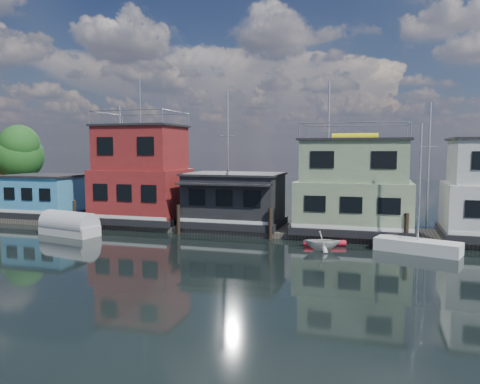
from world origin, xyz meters
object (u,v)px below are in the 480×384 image
(houseboat_dark, at_px, (234,199))
(houseboat_green, at_px, (354,188))
(tarp_runabout, at_px, (69,226))
(houseboat_blue, at_px, (46,196))
(red_kayak, at_px, (325,243))
(houseboat_red, at_px, (142,176))
(day_sailer, at_px, (417,245))
(dinghy_white, at_px, (322,241))

(houseboat_dark, bearing_deg, houseboat_green, 0.12)
(houseboat_dark, height_order, tarp_runabout, houseboat_dark)
(houseboat_blue, height_order, red_kayak, houseboat_blue)
(houseboat_red, bearing_deg, day_sailer, -11.61)
(houseboat_blue, distance_m, tarp_runabout, 8.63)
(houseboat_blue, height_order, houseboat_green, houseboat_green)
(houseboat_dark, bearing_deg, tarp_runabout, -153.56)
(houseboat_dark, relative_size, dinghy_white, 3.19)
(day_sailer, bearing_deg, houseboat_dark, -179.86)
(day_sailer, distance_m, red_kayak, 5.67)
(houseboat_green, distance_m, dinghy_white, 6.31)
(houseboat_green, bearing_deg, houseboat_dark, -179.88)
(red_kayak, bearing_deg, houseboat_dark, 136.72)
(houseboat_blue, distance_m, day_sailer, 30.94)
(dinghy_white, bearing_deg, day_sailer, -91.20)
(houseboat_green, distance_m, tarp_runabout, 20.95)
(houseboat_dark, bearing_deg, houseboat_blue, 179.94)
(houseboat_blue, xyz_separation_m, houseboat_green, (26.50, 0.00, 1.34))
(houseboat_blue, bearing_deg, day_sailer, -8.06)
(dinghy_white, distance_m, day_sailer, 5.77)
(houseboat_dark, height_order, dinghy_white, houseboat_dark)
(dinghy_white, bearing_deg, houseboat_green, -27.91)
(houseboat_red, distance_m, houseboat_green, 17.01)
(houseboat_red, height_order, day_sailer, houseboat_red)
(houseboat_dark, distance_m, tarp_runabout, 12.42)
(houseboat_red, distance_m, tarp_runabout, 7.13)
(houseboat_green, bearing_deg, red_kayak, -111.29)
(houseboat_dark, bearing_deg, red_kayak, -28.41)
(dinghy_white, distance_m, red_kayak, 1.37)
(dinghy_white, height_order, tarp_runabout, tarp_runabout)
(houseboat_dark, xyz_separation_m, day_sailer, (13.09, -4.31, -1.97))
(houseboat_dark, xyz_separation_m, houseboat_green, (9.00, 0.02, 1.13))
(houseboat_green, height_order, day_sailer, day_sailer)
(red_kayak, bearing_deg, day_sailer, -17.84)
(tarp_runabout, bearing_deg, houseboat_green, 28.02)
(houseboat_blue, distance_m, houseboat_red, 9.69)
(houseboat_dark, relative_size, day_sailer, 0.94)
(tarp_runabout, bearing_deg, day_sailer, 15.43)
(houseboat_blue, height_order, day_sailer, day_sailer)
(houseboat_green, distance_m, red_kayak, 5.48)
(houseboat_red, relative_size, red_kayak, 4.31)
(houseboat_dark, bearing_deg, houseboat_red, 179.86)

